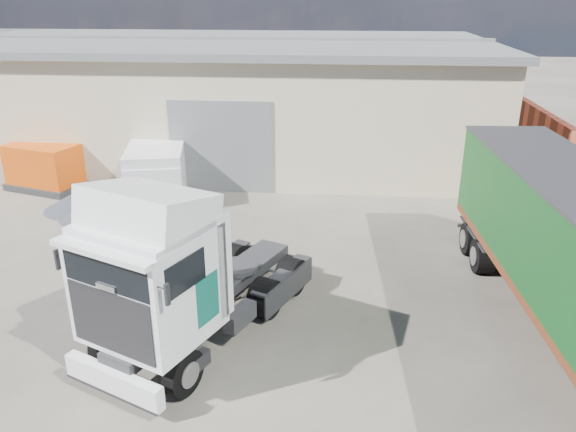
# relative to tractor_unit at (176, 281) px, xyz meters

# --- Properties ---
(ground) EXTENTS (120.00, 120.00, 0.00)m
(ground) POSITION_rel_tractor_unit_xyz_m (0.86, 0.50, -1.73)
(ground) COLOR #2A2722
(ground) RESTS_ON ground
(warehouse) EXTENTS (30.60, 12.60, 5.42)m
(warehouse) POSITION_rel_tractor_unit_xyz_m (-5.14, 16.50, 0.93)
(warehouse) COLOR #BDAC92
(warehouse) RESTS_ON ground
(tractor_unit) EXTENTS (4.58, 6.43, 4.12)m
(tractor_unit) POSITION_rel_tractor_unit_xyz_m (0.00, 0.00, 0.00)
(tractor_unit) COLOR black
(tractor_unit) RESTS_ON ground
(box_trailer) EXTENTS (2.87, 11.13, 3.67)m
(box_trailer) POSITION_rel_tractor_unit_xyz_m (8.59, 1.44, 0.50)
(box_trailer) COLOR #2D2D30
(box_trailer) RESTS_ON ground
(panel_van) EXTENTS (3.03, 5.30, 2.04)m
(panel_van) POSITION_rel_tractor_unit_xyz_m (-3.56, 10.09, -0.68)
(panel_van) COLOR black
(panel_van) RESTS_ON ground
(orange_skip) EXTENTS (3.32, 2.60, 1.82)m
(orange_skip) POSITION_rel_tractor_unit_xyz_m (-8.23, 10.21, -0.94)
(orange_skip) COLOR #2D2D30
(orange_skip) RESTS_ON ground
(gravel_heap) EXTENTS (7.00, 6.67, 1.05)m
(gravel_heap) POSITION_rel_tractor_unit_xyz_m (-4.14, 8.12, -1.24)
(gravel_heap) COLOR black
(gravel_heap) RESTS_ON ground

